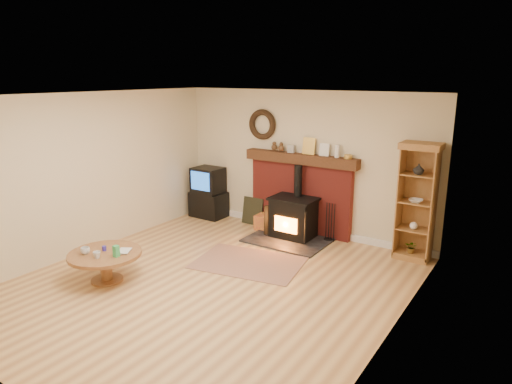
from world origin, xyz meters
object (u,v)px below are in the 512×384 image
Objects in this scene: wood_stove at (293,219)px; curio_cabinet at (417,202)px; tv_unit at (208,193)px; coffee_table at (105,258)px.

curio_cabinet is (2.05, 0.28, 0.57)m from wood_stove.
curio_cabinet reaches higher than tv_unit.
curio_cabinet is at bearing 1.18° from tv_unit.
wood_stove is 2.14m from curio_cabinet.
tv_unit is at bearing 174.69° from wood_stove.
coffee_table is at bearing -114.45° from wood_stove.
wood_stove is at bearing 65.55° from coffee_table.
tv_unit reaches higher than coffee_table.
tv_unit is 0.55× the size of curio_cabinet.
tv_unit is (-2.08, 0.19, 0.13)m from wood_stove.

